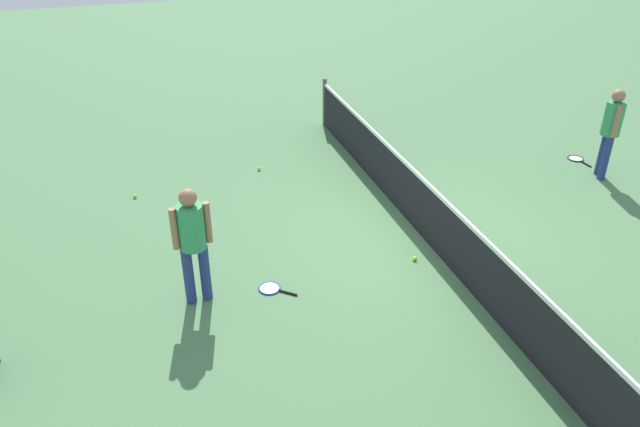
{
  "coord_description": "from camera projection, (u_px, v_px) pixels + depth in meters",
  "views": [
    {
      "loc": [
        7.51,
        -4.15,
        5.29
      ],
      "look_at": [
        0.25,
        -1.81,
        0.9
      ],
      "focal_mm": 35.2,
      "sensor_mm": 36.0,
      "label": 1
    }
  ],
  "objects": [
    {
      "name": "ground_plane",
      "position": [
        423.0,
        238.0,
        9.94
      ],
      "size": [
        40.0,
        40.0,
        0.0
      ],
      "primitive_type": "plane",
      "color": "#4C7A4C"
    },
    {
      "name": "tennis_ball_near_player",
      "position": [
        259.0,
        169.0,
        12.03
      ],
      "size": [
        0.07,
        0.07,
        0.07
      ],
      "primitive_type": "sphere",
      "color": "#C6E033",
      "rests_on": "ground_plane"
    },
    {
      "name": "tennis_racket_near_player",
      "position": [
        271.0,
        289.0,
        8.76
      ],
      "size": [
        0.51,
        0.55,
        0.03
      ],
      "color": "blue",
      "rests_on": "ground_plane"
    },
    {
      "name": "tennis_ball_midcourt",
      "position": [
        415.0,
        259.0,
        9.37
      ],
      "size": [
        0.07,
        0.07,
        0.07
      ],
      "primitive_type": "sphere",
      "color": "#C6E033",
      "rests_on": "ground_plane"
    },
    {
      "name": "court_net",
      "position": [
        426.0,
        210.0,
        9.69
      ],
      "size": [
        10.09,
        0.09,
        1.07
      ],
      "color": "#4C4C51",
      "rests_on": "ground_plane"
    },
    {
      "name": "player_far_side",
      "position": [
        611.0,
        126.0,
        11.32
      ],
      "size": [
        0.51,
        0.45,
        1.7
      ],
      "color": "navy",
      "rests_on": "ground_plane"
    },
    {
      "name": "player_near_side",
      "position": [
        192.0,
        237.0,
        8.06
      ],
      "size": [
        0.37,
        0.53,
        1.7
      ],
      "color": "navy",
      "rests_on": "ground_plane"
    },
    {
      "name": "tennis_racket_far_player",
      "position": [
        577.0,
        159.0,
        12.47
      ],
      "size": [
        0.59,
        0.34,
        0.03
      ],
      "color": "black",
      "rests_on": "ground_plane"
    },
    {
      "name": "tennis_ball_by_net",
      "position": [
        135.0,
        196.0,
        11.07
      ],
      "size": [
        0.07,
        0.07,
        0.07
      ],
      "primitive_type": "sphere",
      "color": "#C6E033",
      "rests_on": "ground_plane"
    }
  ]
}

